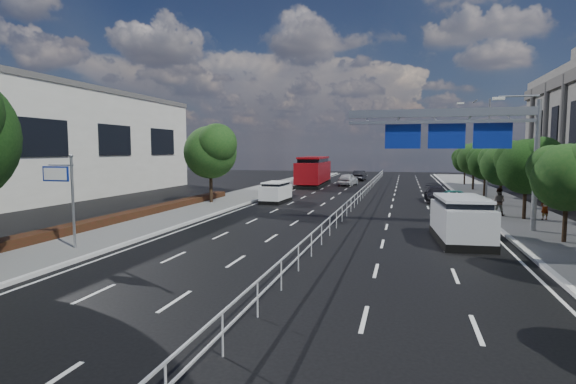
% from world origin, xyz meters
% --- Properties ---
extents(ground, '(160.00, 160.00, 0.00)m').
position_xyz_m(ground, '(0.00, 0.00, 0.00)').
color(ground, black).
rests_on(ground, ground).
extents(sidewalk_near, '(5.00, 140.00, 0.14)m').
position_xyz_m(sidewalk_near, '(-11.50, 0.00, 0.07)').
color(sidewalk_near, slate).
rests_on(sidewalk_near, ground).
extents(kerb_near, '(0.25, 140.00, 0.15)m').
position_xyz_m(kerb_near, '(-9.00, 0.00, 0.07)').
color(kerb_near, silver).
rests_on(kerb_near, ground).
extents(kerb_far, '(0.25, 140.00, 0.15)m').
position_xyz_m(kerb_far, '(9.00, 0.00, 0.07)').
color(kerb_far, silver).
rests_on(kerb_far, ground).
extents(median_fence, '(0.05, 85.00, 1.02)m').
position_xyz_m(median_fence, '(0.00, 22.50, 0.53)').
color(median_fence, silver).
rests_on(median_fence, ground).
extents(hedge_near, '(1.00, 36.00, 0.44)m').
position_xyz_m(hedge_near, '(-13.30, 5.00, 0.36)').
color(hedge_near, black).
rests_on(hedge_near, sidewalk_near).
extents(toilet_sign, '(1.62, 0.18, 4.34)m').
position_xyz_m(toilet_sign, '(-10.95, 0.00, 2.94)').
color(toilet_sign, gray).
rests_on(toilet_sign, ground).
extents(overhead_gantry, '(10.24, 0.38, 7.45)m').
position_xyz_m(overhead_gantry, '(6.74, 10.05, 5.61)').
color(overhead_gantry, gray).
rests_on(overhead_gantry, ground).
extents(streetlight_far, '(2.78, 2.40, 9.00)m').
position_xyz_m(streetlight_far, '(10.50, 26.00, 5.21)').
color(streetlight_far, gray).
rests_on(streetlight_far, ground).
extents(near_building, '(12.00, 38.00, 10.00)m').
position_xyz_m(near_building, '(-30.00, 18.00, 5.00)').
color(near_building, beige).
rests_on(near_building, ground).
extents(near_tree_back, '(4.84, 4.51, 6.69)m').
position_xyz_m(near_tree_back, '(-11.94, 17.97, 4.61)').
color(near_tree_back, black).
rests_on(near_tree_back, ground).
extents(far_tree_c, '(3.52, 3.28, 4.94)m').
position_xyz_m(far_tree_c, '(11.24, 6.98, 3.43)').
color(far_tree_c, black).
rests_on(far_tree_c, ground).
extents(far_tree_d, '(3.85, 3.59, 5.34)m').
position_xyz_m(far_tree_d, '(11.25, 14.48, 3.69)').
color(far_tree_d, black).
rests_on(far_tree_d, ground).
extents(far_tree_e, '(3.63, 3.38, 5.13)m').
position_xyz_m(far_tree_e, '(11.25, 21.98, 3.56)').
color(far_tree_e, black).
rests_on(far_tree_e, ground).
extents(far_tree_f, '(3.52, 3.28, 5.02)m').
position_xyz_m(far_tree_f, '(11.24, 29.48, 3.49)').
color(far_tree_f, black).
rests_on(far_tree_f, ground).
extents(far_tree_g, '(3.96, 3.69, 5.45)m').
position_xyz_m(far_tree_g, '(11.25, 36.98, 3.75)').
color(far_tree_g, black).
rests_on(far_tree_g, ground).
extents(far_tree_h, '(3.41, 3.18, 4.91)m').
position_xyz_m(far_tree_h, '(11.24, 44.48, 3.42)').
color(far_tree_h, black).
rests_on(far_tree_h, ground).
extents(white_minivan, '(1.93, 4.19, 1.79)m').
position_xyz_m(white_minivan, '(-7.03, 20.49, 0.88)').
color(white_minivan, black).
rests_on(white_minivan, ground).
extents(red_bus, '(3.45, 12.43, 3.68)m').
position_xyz_m(red_bus, '(-7.50, 39.54, 1.92)').
color(red_bus, black).
rests_on(red_bus, ground).
extents(near_car_silver, '(2.46, 4.84, 1.58)m').
position_xyz_m(near_car_silver, '(-3.29, 41.00, 0.79)').
color(near_car_silver, '#B3B6BB').
rests_on(near_car_silver, ground).
extents(near_car_dark, '(1.74, 4.58, 1.49)m').
position_xyz_m(near_car_dark, '(-2.77, 50.88, 0.75)').
color(near_car_dark, black).
rests_on(near_car_dark, ground).
extents(silver_minivan, '(2.68, 5.53, 2.23)m').
position_xyz_m(silver_minivan, '(6.50, 6.52, 1.10)').
color(silver_minivan, black).
rests_on(silver_minivan, ground).
extents(parked_car_teal, '(2.44, 4.93, 1.34)m').
position_xyz_m(parked_car_teal, '(7.61, 20.22, 0.67)').
color(parked_car_teal, '#176B62').
rests_on(parked_car_teal, ground).
extents(parked_car_dark, '(1.98, 4.62, 1.33)m').
position_xyz_m(parked_car_dark, '(6.50, 24.36, 0.66)').
color(parked_car_dark, black).
rests_on(parked_car_dark, ground).
extents(pedestrian_a, '(0.67, 0.59, 1.53)m').
position_xyz_m(pedestrian_a, '(12.35, 14.42, 0.91)').
color(pedestrian_a, gray).
rests_on(pedestrian_a, sidewalk_far).
extents(pedestrian_b, '(1.07, 0.95, 1.85)m').
position_xyz_m(pedestrian_b, '(9.89, 15.71, 1.06)').
color(pedestrian_b, gray).
rests_on(pedestrian_b, sidewalk_far).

